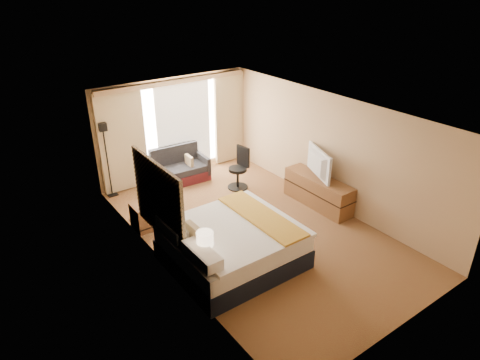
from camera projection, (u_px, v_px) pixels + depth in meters
floor at (255, 229)px, 9.10m from camera, size 4.20×7.00×0.02m
ceiling at (258, 111)px, 7.96m from camera, size 4.20×7.00×0.02m
wall_back at (174, 128)px, 11.08m from camera, size 4.20×0.02×2.60m
wall_front at (410, 261)px, 5.98m from camera, size 4.20×0.02×2.60m
wall_left at (161, 204)px, 7.43m from camera, size 0.02×7.00×2.60m
wall_right at (330, 151)px, 9.64m from camera, size 0.02×7.00×2.60m
headboard at (158, 200)px, 7.61m from camera, size 0.06×1.85×1.50m
nightstand_left at (206, 278)px, 7.24m from camera, size 0.45×0.52×0.55m
nightstand_right at (144, 216)px, 9.06m from camera, size 0.45×0.52×0.55m
media_dresser at (318, 191)px, 9.91m from camera, size 0.50×1.80×0.70m
window at (183, 125)px, 11.18m from camera, size 2.30×0.02×2.30m
curtains at (176, 125)px, 10.95m from camera, size 4.12×0.19×2.56m
bed at (232, 245)px, 7.90m from camera, size 2.25×2.06×1.10m
loveseat at (179, 170)px, 11.10m from camera, size 1.48×0.85×0.90m
floor_lamp at (105, 145)px, 9.93m from camera, size 0.23×0.23×1.86m
desk_chair at (239, 170)px, 10.69m from camera, size 0.52×0.52×1.07m
lamp_left at (205, 239)px, 6.97m from camera, size 0.28×0.28×0.60m
lamp_right at (143, 187)px, 8.77m from camera, size 0.26×0.26×0.54m
tissue_box at (211, 265)px, 7.01m from camera, size 0.13×0.13×0.11m
telephone at (146, 199)px, 9.11m from camera, size 0.21×0.17×0.07m
television at (314, 163)px, 9.69m from camera, size 0.55×1.12×0.66m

